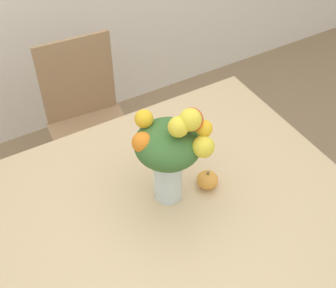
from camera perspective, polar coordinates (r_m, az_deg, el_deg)
dining_table at (r=1.86m, az=0.18°, el=-9.52°), size 1.44×1.17×0.76m
flower_vase at (r=1.66m, az=0.25°, el=-0.79°), size 0.26×0.26×0.44m
pumpkin at (r=1.85m, az=4.82°, el=-4.38°), size 0.09×0.09×0.08m
dining_chair_near_window at (r=2.58m, az=-9.56°, el=2.46°), size 0.45×0.45×0.95m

